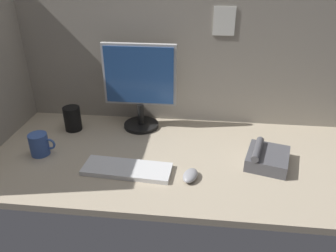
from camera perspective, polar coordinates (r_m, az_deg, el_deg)
The scene contains 8 objects.
ground_plane at distance 150.10cm, azimuth 2.03°, elevation -5.42°, with size 180.00×80.00×3.00cm, color tan.
cubicle_wall_back at distance 168.58cm, azimuth 3.28°, elevation 12.84°, with size 180.00×5.50×74.28cm.
monitor at distance 163.68cm, azimuth -4.95°, elevation 7.32°, with size 36.27×18.00×43.64cm.
keyboard at distance 138.92cm, azimuth -7.15°, elevation -7.47°, with size 37.00×13.00×2.00cm, color silver.
mouse at distance 133.41cm, azimuth 3.91°, elevation -8.61°, with size 5.60×9.60×3.40cm, color #99999E.
mug_ceramic_blue at distance 157.62cm, azimuth -21.53°, elevation -3.00°, with size 11.85×8.32×10.15cm.
mug_black_travel at distance 173.80cm, azimuth -16.34°, elevation 1.26°, with size 8.55×8.55×12.40cm.
desk_phone at distance 147.21cm, azimuth 16.84°, elevation -5.33°, with size 21.40×22.80×8.80cm.
Camera 1 is at (8.47, -125.03, 81.12)cm, focal length 34.91 mm.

